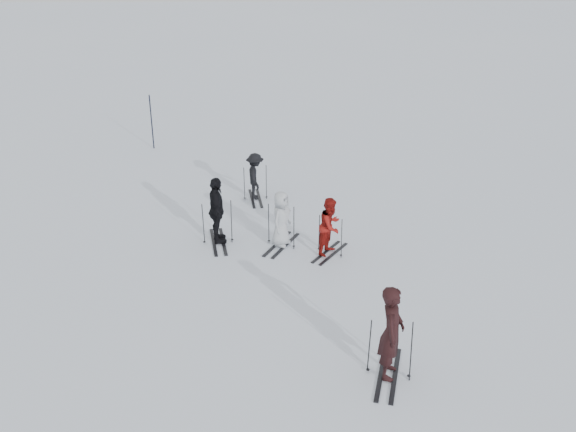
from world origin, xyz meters
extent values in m
plane|color=silver|center=(0.00, 0.00, 0.00)|extent=(120.00, 120.00, 0.00)
imported|color=black|center=(1.90, -4.44, 1.00)|extent=(0.65, 0.82, 1.99)
imported|color=maroon|center=(1.13, 0.72, 0.80)|extent=(0.93, 0.98, 1.60)
imported|color=#B5BABF|center=(-0.18, 1.23, 0.79)|extent=(0.79, 0.91, 1.57)
imported|color=black|center=(-1.96, 1.43, 0.96)|extent=(0.65, 1.18, 1.91)
imported|color=black|center=(-0.99, 4.52, 0.76)|extent=(0.68, 1.04, 1.52)
cylinder|color=black|center=(-5.18, 9.71, 1.08)|extent=(0.06, 0.06, 2.16)
camera|label=1|loc=(-0.29, -14.69, 8.26)|focal=40.00mm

